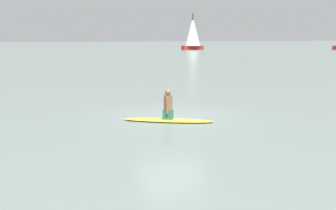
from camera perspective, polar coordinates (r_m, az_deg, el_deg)
name	(u,v)px	position (r m, az deg, el deg)	size (l,w,h in m)	color
ground_plane	(172,117)	(15.78, 0.60, -1.56)	(400.00, 400.00, 0.00)	slate
surfboard	(168,120)	(14.87, 0.00, -2.04)	(3.20, 0.65, 0.09)	gold
person_paddler	(168,105)	(14.78, 0.00, -0.07)	(0.44, 0.44, 1.05)	#26664C
sailboat_center_horizon	(193,33)	(92.47, 3.33, 9.65)	(4.69, 3.30, 7.70)	maroon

